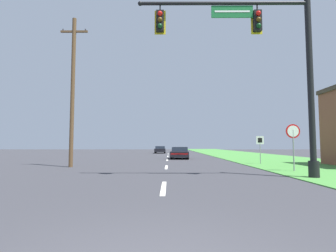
{
  "coord_description": "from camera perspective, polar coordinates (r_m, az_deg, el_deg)",
  "views": [
    {
      "loc": [
        0.19,
        -2.8,
        1.43
      ],
      "look_at": [
        0.0,
        33.75,
        4.06
      ],
      "focal_mm": 28.0,
      "sensor_mm": 36.0,
      "label": 1
    }
  ],
  "objects": [
    {
      "name": "signal_mast",
      "position": [
        12.78,
        21.43,
        13.25
      ],
      "size": [
        7.85,
        0.47,
        8.63
      ],
      "color": "black",
      "rests_on": "grass_verge_right"
    },
    {
      "name": "grass_verge_right",
      "position": [
        34.41,
        17.84,
        -6.27
      ],
      "size": [
        10.0,
        110.0,
        0.04
      ],
      "color": "#428438",
      "rests_on": "ground"
    },
    {
      "name": "far_car",
      "position": [
        45.27,
        -1.71,
        -5.16
      ],
      "size": [
        1.82,
        4.49,
        1.19
      ],
      "color": "black",
      "rests_on": "ground"
    },
    {
      "name": "utility_pole_near",
      "position": [
        18.48,
        -20.04,
        7.6
      ],
      "size": [
        1.8,
        0.26,
        9.89
      ],
      "color": "brown",
      "rests_on": "ground"
    },
    {
      "name": "route_sign_post",
      "position": [
        20.57,
        19.4,
        -3.61
      ],
      "size": [
        0.55,
        0.06,
        2.03
      ],
      "color": "gray",
      "rests_on": "grass_verge_right"
    },
    {
      "name": "road_center_line",
      "position": [
        24.84,
        -0.15,
        -7.4
      ],
      "size": [
        0.16,
        34.8,
        0.01
      ],
      "color": "silver",
      "rests_on": "ground"
    },
    {
      "name": "car_ahead",
      "position": [
        27.29,
        2.61,
        -5.84
      ],
      "size": [
        2.1,
        4.44,
        1.19
      ],
      "color": "black",
      "rests_on": "ground"
    },
    {
      "name": "stop_sign",
      "position": [
        15.62,
        25.58,
        -2.12
      ],
      "size": [
        0.76,
        0.07,
        2.5
      ],
      "color": "gray",
      "rests_on": "grass_verge_right"
    }
  ]
}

